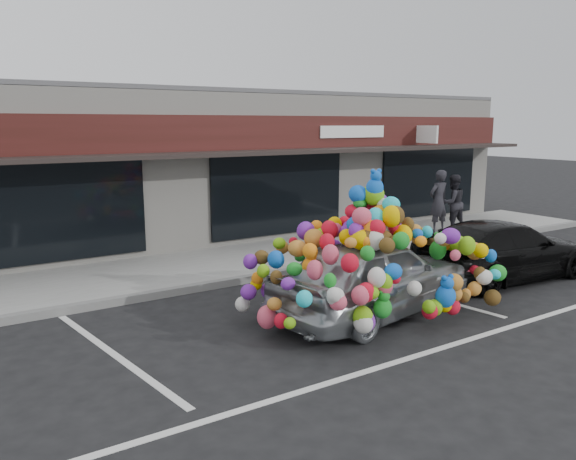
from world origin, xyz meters
TOP-DOWN VIEW (x-y plane):
  - ground at (0.00, 0.00)m, footprint 90.00×90.00m
  - shop_building at (0.00, 8.44)m, footprint 24.00×7.20m
  - sidewalk at (0.00, 4.00)m, footprint 26.00×3.00m
  - kerb at (0.00, 2.50)m, footprint 26.00×0.18m
  - parking_stripe_left at (-3.20, 0.20)m, footprint 0.73×4.37m
  - parking_stripe_mid at (2.80, 0.20)m, footprint 0.73×4.37m
  - parking_stripe_right at (8.20, 0.20)m, footprint 0.73×4.37m
  - lane_line at (2.00, -2.30)m, footprint 14.00×0.12m
  - toy_car at (1.25, -0.55)m, footprint 3.06×4.76m
  - black_sedan at (5.20, -0.30)m, footprint 2.11×4.62m
  - pedestrian_a at (7.57, 3.74)m, footprint 0.69×0.45m
  - pedestrian_b at (8.12, 3.66)m, footprint 0.93×0.78m

SIDE VIEW (x-z plane):
  - ground at x=0.00m, z-range 0.00..0.00m
  - parking_stripe_left at x=-3.20m, z-range 0.00..0.01m
  - parking_stripe_mid at x=2.80m, z-range 0.00..0.01m
  - parking_stripe_right at x=8.20m, z-range 0.00..0.01m
  - lane_line at x=2.00m, z-range 0.00..0.01m
  - sidewalk at x=0.00m, z-range 0.00..0.15m
  - kerb at x=0.00m, z-range -0.01..0.15m
  - black_sedan at x=5.20m, z-range 0.00..1.31m
  - toy_car at x=1.25m, z-range -0.42..2.20m
  - pedestrian_b at x=8.12m, z-range 0.15..1.87m
  - pedestrian_a at x=7.57m, z-range 0.15..2.03m
  - shop_building at x=0.00m, z-range 0.01..4.32m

